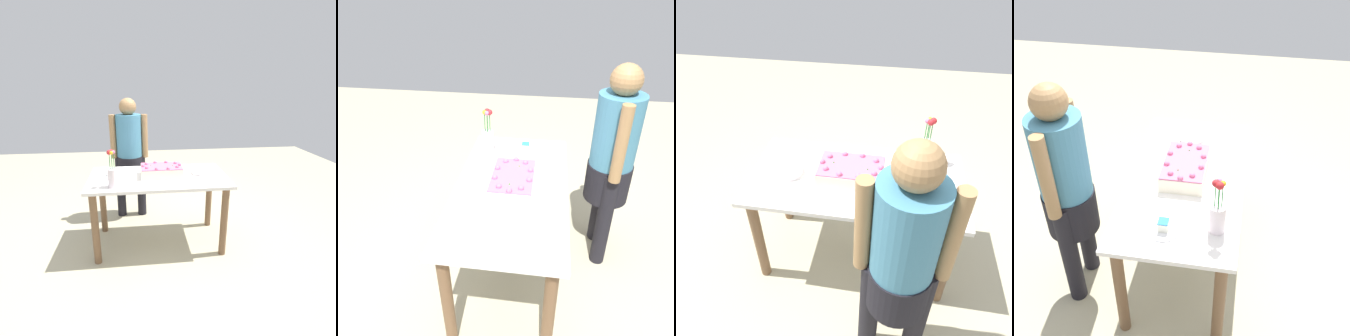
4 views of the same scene
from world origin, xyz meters
The scene contains 8 objects.
ground_plane centered at (0.00, 0.00, 0.00)m, with size 8.00×8.00×0.00m, color #AEA688.
dining_table centered at (0.00, 0.00, 0.62)m, with size 1.38×0.72×0.76m.
sheet_cake centered at (0.03, 0.01, 0.81)m, with size 0.41×0.27×0.13m.
serving_plate_with_slice centered at (-0.48, 0.05, 0.78)m, with size 0.18×0.18×0.07m.
cake_knife centered at (0.54, -0.21, 0.76)m, with size 0.19×0.02×0.00m, color silver.
flower_vase centered at (-0.43, -0.23, 0.88)m, with size 0.09×0.09×0.34m.
fruit_bowl centered at (0.43, 0.03, 0.79)m, with size 0.17×0.17×0.06m, color silver.
person_standing centered at (-0.30, 0.66, 0.85)m, with size 0.45×0.31×1.49m.
Camera 1 is at (-0.18, -2.47, 1.66)m, focal length 28.00 mm.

